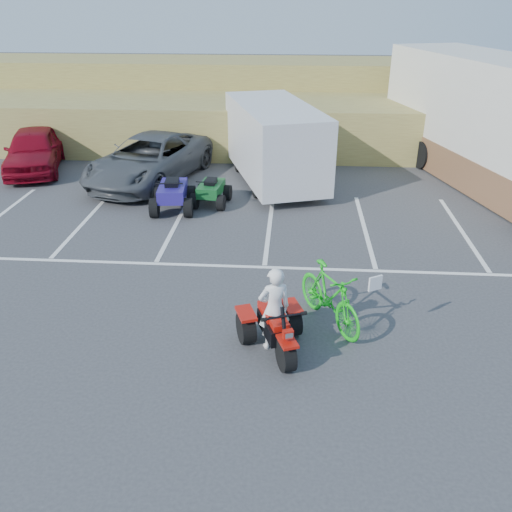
# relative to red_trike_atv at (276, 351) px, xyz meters

# --- Properties ---
(ground) EXTENTS (100.00, 100.00, 0.00)m
(ground) POSITION_rel_red_trike_atv_xyz_m (-0.41, 0.97, 0.00)
(ground) COLOR #39393C
(ground) RESTS_ON ground
(parking_stripes) EXTENTS (28.00, 5.16, 0.01)m
(parking_stripes) POSITION_rel_red_trike_atv_xyz_m (0.46, 5.03, 0.00)
(parking_stripes) COLOR white
(parking_stripes) RESTS_ON ground
(grass_embankment) EXTENTS (40.00, 8.50, 3.10)m
(grass_embankment) POSITION_rel_red_trike_atv_xyz_m (-0.41, 16.45, 1.42)
(grass_embankment) COLOR olive
(grass_embankment) RESTS_ON ground
(red_trike_atv) EXTENTS (1.70, 1.94, 1.05)m
(red_trike_atv) POSITION_rel_red_trike_atv_xyz_m (0.00, 0.00, 0.00)
(red_trike_atv) COLOR #B2130A
(red_trike_atv) RESTS_ON ground
(rider) EXTENTS (0.71, 0.58, 1.67)m
(rider) POSITION_rel_red_trike_atv_xyz_m (-0.05, 0.14, 0.83)
(rider) COLOR white
(rider) RESTS_ON ground
(green_dirt_bike) EXTENTS (1.57, 2.12, 1.27)m
(green_dirt_bike) POSITION_rel_red_trike_atv_xyz_m (1.01, 1.01, 0.63)
(green_dirt_bike) COLOR #14BF19
(green_dirt_bike) RESTS_ON ground
(grey_pickup) EXTENTS (4.07, 6.14, 1.57)m
(grey_pickup) POSITION_rel_red_trike_atv_xyz_m (-4.78, 9.69, 0.78)
(grey_pickup) COLOR #46494D
(grey_pickup) RESTS_ON ground
(red_car) EXTENTS (3.02, 4.84, 1.54)m
(red_car) POSITION_rel_red_trike_atv_xyz_m (-9.35, 10.66, 0.77)
(red_car) COLOR maroon
(red_car) RESTS_ON ground
(cargo_trailer) EXTENTS (3.88, 6.10, 2.65)m
(cargo_trailer) POSITION_rel_red_trike_atv_xyz_m (-0.45, 9.93, 1.43)
(cargo_trailer) COLOR silver
(cargo_trailer) RESTS_ON ground
(rv_motorhome) EXTENTS (5.94, 11.63, 4.06)m
(rv_motorhome) POSITION_rel_red_trike_atv_xyz_m (6.99, 10.13, 1.76)
(rv_motorhome) COLOR silver
(rv_motorhome) RESTS_ON ground
(quad_atv_blue) EXTENTS (1.40, 1.78, 1.09)m
(quad_atv_blue) POSITION_rel_red_trike_atv_xyz_m (-3.40, 6.97, 0.00)
(quad_atv_blue) COLOR navy
(quad_atv_blue) RESTS_ON ground
(quad_atv_green) EXTENTS (1.18, 1.50, 0.92)m
(quad_atv_green) POSITION_rel_red_trike_atv_xyz_m (-2.32, 7.56, 0.00)
(quad_atv_green) COLOR #125120
(quad_atv_green) RESTS_ON ground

